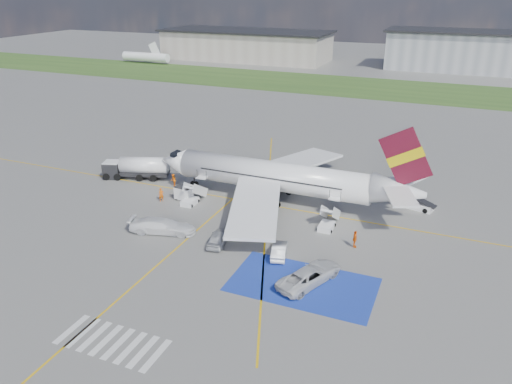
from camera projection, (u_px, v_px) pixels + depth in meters
ground at (228, 246)px, 55.36m from camera, size 400.00×400.00×0.00m
grass_strip at (379, 88)px, 135.98m from camera, size 400.00×30.00×0.01m
taxiway_line_main at (267, 205)px, 65.54m from camera, size 120.00×0.20×0.01m
taxiway_line_cross at (137, 283)px, 48.64m from camera, size 0.20×60.00×0.01m
taxiway_line_diag at (267, 205)px, 65.54m from camera, size 20.71×56.45×0.01m
staging_box at (303, 284)px, 48.41m from camera, size 14.00×8.00×0.01m
crosswalk at (112, 342)px, 40.72m from camera, size 9.00×4.00×0.01m
terminal_west at (246, 46)px, 183.25m from camera, size 60.00×22.00×10.00m
terminal_centre at (465, 52)px, 160.47m from camera, size 48.00×18.00×12.00m
airliner at (284, 177)px, 65.37m from camera, size 36.81×32.95×11.92m
airstairs_fwd at (191, 199)px, 65.87m from camera, size 1.90×5.20×3.60m
airstairs_aft at (327, 223)px, 59.30m from camera, size 1.90×5.20×3.60m
fuel_tanker at (137, 169)px, 73.88m from camera, size 9.91×5.40×3.28m
gpu_cart at (184, 194)px, 66.72m from camera, size 2.45×1.75×1.90m
belt_loader at (413, 204)px, 64.67m from camera, size 5.72×3.12×1.65m
car_silver_a at (219, 237)px, 55.60m from camera, size 2.69×4.89×1.57m
car_silver_b at (279, 250)px, 53.14m from camera, size 2.53×4.53×1.41m
van_white_a at (310, 273)px, 48.33m from camera, size 4.73×6.38×2.17m
van_white_b at (162, 224)px, 57.92m from camera, size 6.28×3.81×2.30m
crew_fwd at (161, 195)px, 66.28m from camera, size 0.80×0.79×1.86m
crew_nose at (173, 180)px, 71.09m from camera, size 1.09×1.15×1.87m
crew_aft at (355, 239)px, 54.81m from camera, size 0.74×1.24×1.98m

